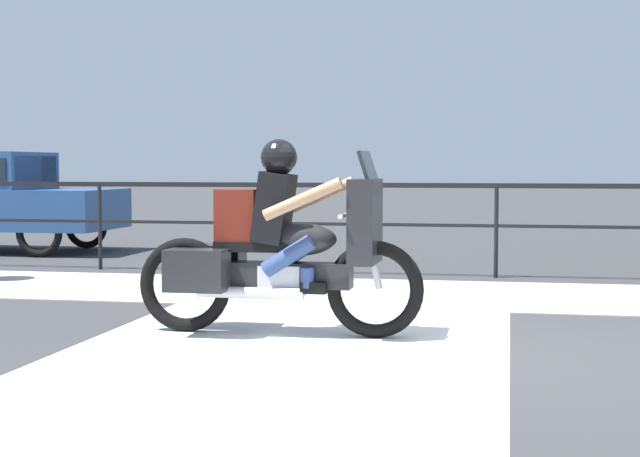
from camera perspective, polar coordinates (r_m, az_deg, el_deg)
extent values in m
plane|color=#38383A|center=(7.02, 9.58, -7.50)|extent=(120.00, 120.00, 0.00)
cube|color=#B7B2A8|center=(10.37, 10.05, -3.86)|extent=(44.00, 2.40, 0.01)
cube|color=silver|center=(7.00, -2.40, -7.44)|extent=(3.22, 6.00, 0.01)
cube|color=black|center=(11.98, 10.25, 2.47)|extent=(36.00, 0.04, 0.06)
cube|color=black|center=(12.00, 10.22, 0.15)|extent=(36.00, 0.03, 0.04)
cylinder|color=black|center=(13.11, -12.68, 0.16)|extent=(0.05, 0.05, 1.15)
cylinder|color=black|center=(12.01, 10.22, -0.12)|extent=(0.05, 0.05, 1.15)
torus|color=black|center=(7.70, 3.22, -3.56)|extent=(0.77, 0.11, 0.77)
torus|color=black|center=(8.06, -7.86, -3.27)|extent=(0.77, 0.11, 0.77)
cube|color=#232326|center=(7.83, -2.45, -2.70)|extent=(1.19, 0.22, 0.20)
cube|color=silver|center=(7.83, -2.23, -3.07)|extent=(0.34, 0.26, 0.26)
ellipsoid|color=#232326|center=(7.77, -1.11, -0.63)|extent=(0.58, 0.30, 0.26)
cube|color=black|center=(7.85, -3.56, -1.03)|extent=(0.69, 0.28, 0.08)
cube|color=#232326|center=(7.66, 2.64, 0.44)|extent=(0.20, 0.61, 0.66)
cube|color=#1E232B|center=(7.65, 2.80, 3.65)|extent=(0.10, 0.51, 0.24)
cylinder|color=silver|center=(7.68, 1.61, 0.82)|extent=(0.04, 0.70, 0.04)
cylinder|color=silver|center=(7.74, -4.07, -3.75)|extent=(0.86, 0.09, 0.09)
cube|color=#232326|center=(7.76, -7.18, -2.43)|extent=(0.48, 0.28, 0.33)
cube|color=#232326|center=(8.22, -6.14, -2.08)|extent=(0.48, 0.28, 0.33)
cylinder|color=silver|center=(7.68, 3.01, -1.57)|extent=(0.18, 0.06, 0.53)
cube|color=black|center=(7.80, -2.68, 1.21)|extent=(0.32, 0.36, 0.58)
sphere|color=tan|center=(7.78, -2.40, 4.02)|extent=(0.23, 0.23, 0.23)
sphere|color=black|center=(7.78, -2.41, 4.17)|extent=(0.29, 0.29, 0.29)
cylinder|color=#33477A|center=(7.64, -1.85, -1.60)|extent=(0.44, 0.13, 0.34)
cylinder|color=#33477A|center=(7.63, -0.75, -2.88)|extent=(0.11, 0.11, 0.16)
cube|color=black|center=(7.63, -0.38, -3.47)|extent=(0.20, 0.10, 0.09)
cylinder|color=#33477A|center=(7.94, -1.37, -1.41)|extent=(0.44, 0.13, 0.34)
cylinder|color=#33477A|center=(7.92, -0.30, -2.64)|extent=(0.11, 0.11, 0.16)
cube|color=black|center=(7.92, 0.05, -3.21)|extent=(0.20, 0.10, 0.09)
cylinder|color=tan|center=(7.44, -1.02, 1.72)|extent=(0.63, 0.09, 0.34)
cylinder|color=tan|center=(8.03, -0.12, 1.86)|extent=(0.63, 0.09, 0.34)
cube|color=maroon|center=(7.88, -4.80, 0.75)|extent=(0.33, 0.26, 0.42)
cube|color=#19232D|center=(15.96, -16.24, 3.25)|extent=(0.04, 1.39, 0.46)
torus|color=black|center=(15.05, -16.03, -0.23)|extent=(0.74, 0.11, 0.74)
torus|color=black|center=(16.52, -13.45, 0.14)|extent=(0.74, 0.11, 0.74)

